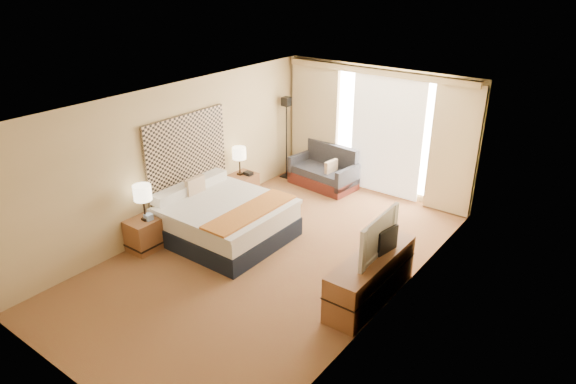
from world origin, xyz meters
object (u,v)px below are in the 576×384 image
Objects in this scene: floor_lamp at (286,122)px; lamp_right at (239,154)px; bed at (225,219)px; loveseat at (325,173)px; lamp_left at (142,193)px; television at (372,234)px; media_dresser at (371,277)px; nightstand_left at (144,235)px; nightstand_right at (243,187)px; desk_chair at (378,262)px.

floor_lamp reaches higher than lamp_right.
floor_lamp is at bearing 89.77° from lamp_right.
lamp_right is at bearing 121.97° from bed.
loveseat is 2.37× the size of lamp_left.
television reaches higher than loveseat.
bed is (-2.89, 0.06, 0.01)m from media_dresser.
lamp_left is 3.75m from television.
floor_lamp is at bearing 49.68° from television.
loveseat is at bearing 77.21° from nightstand_left.
nightstand_right is 0.27× the size of bed.
loveseat reaches higher than nightstand_left.
bed is 2.88m from desk_chair.
nightstand_left is 1.00× the size of nightstand_right.
bed is 1.72m from lamp_right.
floor_lamp is 1.72× the size of desk_chair.
lamp_right is (-0.85, 1.35, 0.64)m from bed.
nightstand_left and nightstand_right have the same top height.
media_dresser is at bearing -38.31° from floor_lamp.
desk_chair is at bearing 95.54° from media_dresser.
loveseat reaches higher than nightstand_right.
desk_chair is 1.70× the size of lamp_left.
nightstand_right is 2.58m from lamp_left.
floor_lamp is 4.66m from desk_chair.
nightstand_left is 0.27× the size of bed.
lamp_right is at bearing 67.58° from television.
bed is at bearing -59.87° from nightstand_right.
lamp_right is (-0.04, -0.04, 0.72)m from nightstand_right.
media_dresser is 3.85m from lamp_left.
lamp_left is (0.07, -3.96, -0.26)m from floor_lamp.
television is (2.84, -0.02, 0.66)m from bed.
desk_chair is (2.75, -2.79, 0.18)m from loveseat.
nightstand_right is at bearing 171.52° from desk_chair.
lamp_left is (0.04, 0.04, 0.76)m from nightstand_left.
lamp_left reaches higher than nightstand_right.
nightstand_left is 4.19m from loveseat.
nightstand_left is 0.37× the size of loveseat.
desk_chair is 0.58m from television.
floor_lamp reaches higher than nightstand_left.
nightstand_right is 0.31× the size of media_dresser.
bed is 2.92m from television.
bed is 3.21× the size of lamp_left.
bed is at bearing 54.41° from lamp_left.
desk_chair is (-0.02, 0.25, 0.12)m from media_dresser.
media_dresser is 0.66m from television.
television is at bearing -38.37° from floor_lamp.
nightstand_right is 1.81m from floor_lamp.
media_dresser is at bearing -1.10° from bed.
bed is at bearing 87.61° from television.
floor_lamp reaches higher than bed.
media_dresser is 4.85m from floor_lamp.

